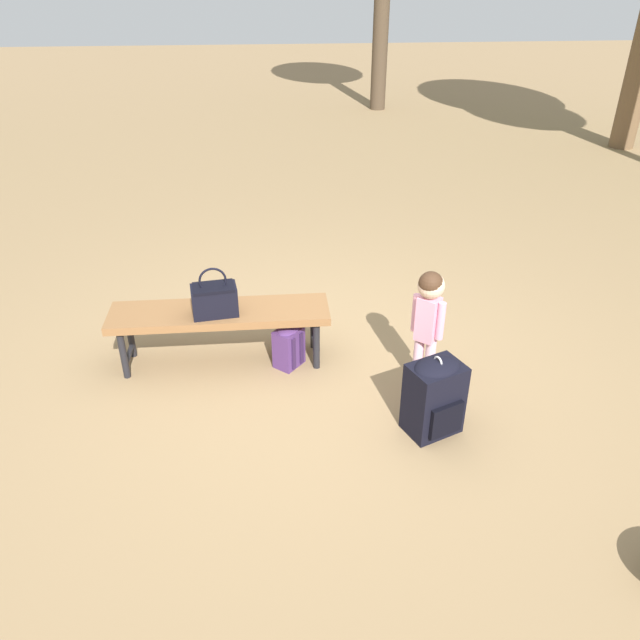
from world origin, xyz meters
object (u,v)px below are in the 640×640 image
handbag (214,299)px  backpack_large (435,394)px  park_bench (220,317)px  backpack_small (289,345)px  child_standing (428,312)px

handbag → backpack_large: bearing=-31.4°
park_bench → backpack_large: bearing=-33.5°
handbag → backpack_large: handbag is taller
handbag → backpack_small: bearing=-3.5°
park_bench → backpack_small: 0.55m
handbag → backpack_small: (0.52, -0.03, -0.40)m
park_bench → child_standing: 1.51m
park_bench → backpack_small: size_ratio=4.53×
park_bench → backpack_large: 1.66m
handbag → child_standing: bearing=-14.0°
backpack_large → backpack_small: bearing=137.1°
park_bench → backpack_small: park_bench is taller
handbag → child_standing: 1.50m
park_bench → child_standing: size_ratio=1.78×
park_bench → backpack_large: backpack_large is taller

